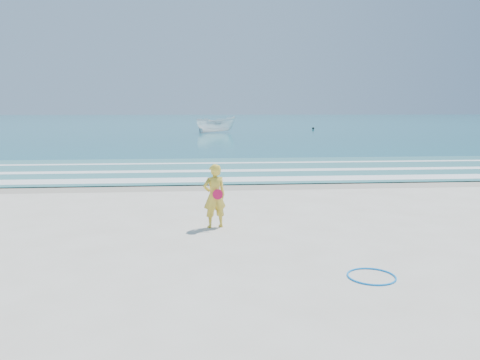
{
  "coord_description": "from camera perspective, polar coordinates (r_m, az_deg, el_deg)",
  "views": [
    {
      "loc": [
        -0.44,
        -10.0,
        3.18
      ],
      "look_at": [
        0.75,
        4.0,
        1.0
      ],
      "focal_mm": 35.0,
      "sensor_mm": 36.0,
      "label": 1
    }
  ],
  "objects": [
    {
      "name": "ground",
      "position": [
        10.5,
        -2.23,
        -8.81
      ],
      "size": [
        400.0,
        400.0,
        0.0
      ],
      "primitive_type": "plane",
      "color": "silver",
      "rests_on": "ground"
    },
    {
      "name": "buoy",
      "position": [
        68.76,
        8.91,
        6.24
      ],
      "size": [
        0.35,
        0.35,
        0.35
      ],
      "primitive_type": "sphere",
      "color": "black",
      "rests_on": "ocean"
    },
    {
      "name": "hoop",
      "position": [
        9.38,
        15.73,
        -11.23
      ],
      "size": [
        1.05,
        1.05,
        0.03
      ],
      "primitive_type": "torus",
      "rotation": [
        0.0,
        0.0,
        -0.16
      ],
      "color": "#0D8BF3",
      "rests_on": "ground"
    },
    {
      "name": "boat",
      "position": [
        59.27,
        -2.95,
        6.74
      ],
      "size": [
        5.54,
        3.48,
        2.01
      ],
      "primitive_type": "imported",
      "rotation": [
        0.0,
        0.0,
        1.89
      ],
      "color": "white",
      "rests_on": "ocean"
    },
    {
      "name": "wet_sand",
      "position": [
        19.27,
        -3.47,
        -0.69
      ],
      "size": [
        400.0,
        2.4,
        0.0
      ],
      "primitive_type": "cube",
      "color": "#B2A893",
      "rests_on": "ground"
    },
    {
      "name": "shallow",
      "position": [
        24.21,
        -3.77,
        1.36
      ],
      "size": [
        400.0,
        10.0,
        0.01
      ],
      "primitive_type": "cube",
      "color": "#59B7AD",
      "rests_on": "ocean"
    },
    {
      "name": "foam_mid",
      "position": [
        23.42,
        -3.73,
        1.12
      ],
      "size": [
        400.0,
        0.9,
        0.01
      ],
      "primitive_type": "cube",
      "color": "white",
      "rests_on": "shallow"
    },
    {
      "name": "foam_near",
      "position": [
        20.55,
        -3.57,
        0.05
      ],
      "size": [
        400.0,
        1.4,
        0.01
      ],
      "primitive_type": "cube",
      "color": "white",
      "rests_on": "shallow"
    },
    {
      "name": "ocean",
      "position": [
        115.05,
        -4.68,
        7.21
      ],
      "size": [
        400.0,
        190.0,
        0.04
      ],
      "primitive_type": "cube",
      "color": "#19727F",
      "rests_on": "ground"
    },
    {
      "name": "woman",
      "position": [
        12.46,
        -3.13,
        -1.95
      ],
      "size": [
        0.71,
        0.56,
        1.71
      ],
      "color": "gold",
      "rests_on": "ground"
    },
    {
      "name": "foam_far",
      "position": [
        26.69,
        -3.88,
        2.07
      ],
      "size": [
        400.0,
        0.6,
        0.01
      ],
      "primitive_type": "cube",
      "color": "white",
      "rests_on": "shallow"
    }
  ]
}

